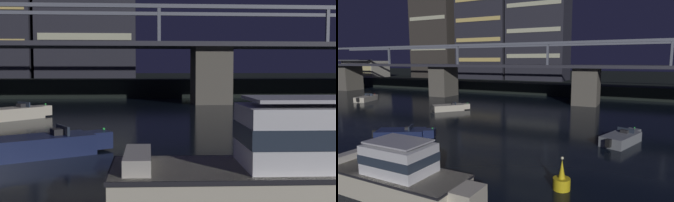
% 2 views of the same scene
% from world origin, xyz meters
% --- Properties ---
extents(far_riverbank, '(240.00, 80.00, 2.20)m').
position_xyz_m(far_riverbank, '(0.00, 82.88, 1.10)').
color(far_riverbank, black).
rests_on(far_riverbank, ground).
extents(river_bridge, '(85.59, 6.40, 9.38)m').
position_xyz_m(river_bridge, '(-0.00, 34.87, 4.21)').
color(river_bridge, '#605B51').
rests_on(river_bridge, ground).
extents(cabin_cruiser_near_left, '(9.19, 2.88, 2.79)m').
position_xyz_m(cabin_cruiser_near_left, '(9.70, 0.77, 1.05)').
color(cabin_cruiser_near_left, beige).
rests_on(cabin_cruiser_near_left, ground).
extents(speedboat_near_center, '(4.24, 4.52, 1.16)m').
position_xyz_m(speedboat_near_center, '(-2.36, 21.79, 0.41)').
color(speedboat_near_center, beige).
rests_on(speedboat_near_center, ground).
extents(speedboat_mid_center, '(4.89, 3.54, 1.16)m').
position_xyz_m(speedboat_mid_center, '(2.39, 8.64, 0.41)').
color(speedboat_mid_center, '#19234C').
rests_on(speedboat_mid_center, ground).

